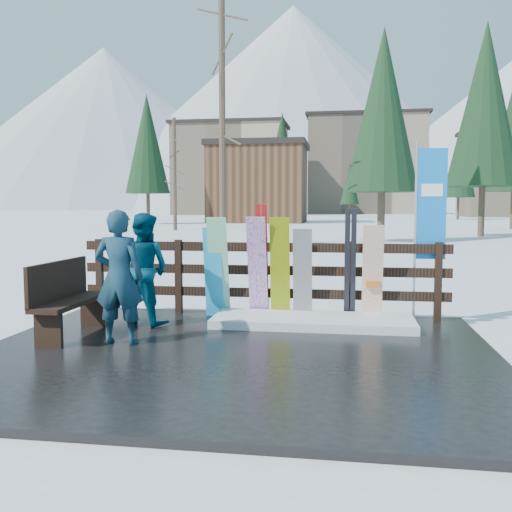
% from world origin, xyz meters
% --- Properties ---
extents(ground, '(700.00, 700.00, 0.00)m').
position_xyz_m(ground, '(0.00, 0.00, 0.00)').
color(ground, white).
rests_on(ground, ground).
extents(deck, '(6.00, 5.00, 0.08)m').
position_xyz_m(deck, '(0.00, 0.00, 0.04)').
color(deck, black).
rests_on(deck, ground).
extents(fence, '(5.60, 0.10, 1.15)m').
position_xyz_m(fence, '(0.00, 2.20, 0.74)').
color(fence, black).
rests_on(fence, deck).
extents(snow_patch, '(2.80, 1.00, 0.12)m').
position_xyz_m(snow_patch, '(0.82, 1.60, 0.14)').
color(snow_patch, white).
rests_on(snow_patch, deck).
extents(bench, '(0.41, 1.50, 0.97)m').
position_xyz_m(bench, '(-2.27, 0.44, 0.60)').
color(bench, black).
rests_on(bench, deck).
extents(snowboard_0, '(0.27, 0.25, 1.36)m').
position_xyz_m(snowboard_0, '(-0.69, 1.98, 0.76)').
color(snowboard_0, '#21B0F2').
rests_on(snowboard_0, deck).
extents(snowboard_1, '(0.29, 0.36, 1.51)m').
position_xyz_m(snowboard_1, '(-0.61, 1.98, 0.83)').
color(snowboard_1, white).
rests_on(snowboard_1, deck).
extents(snowboard_2, '(0.29, 0.25, 1.51)m').
position_xyz_m(snowboard_2, '(0.31, 1.98, 0.83)').
color(snowboard_2, '#EAFF00').
rests_on(snowboard_2, deck).
extents(snowboard_3, '(0.28, 0.43, 1.52)m').
position_xyz_m(snowboard_3, '(-0.02, 1.98, 0.84)').
color(snowboard_3, white).
rests_on(snowboard_3, deck).
extents(snowboard_4, '(0.28, 0.23, 1.34)m').
position_xyz_m(snowboard_4, '(0.64, 1.98, 0.75)').
color(snowboard_4, black).
rests_on(snowboard_4, deck).
extents(snowboard_5, '(0.29, 0.29, 1.40)m').
position_xyz_m(snowboard_5, '(1.65, 1.98, 0.78)').
color(snowboard_5, white).
rests_on(snowboard_5, deck).
extents(ski_pair_a, '(0.16, 0.30, 1.70)m').
position_xyz_m(ski_pair_a, '(0.04, 2.05, 0.93)').
color(ski_pair_a, '#9F1413').
rests_on(ski_pair_a, deck).
extents(ski_pair_b, '(0.17, 0.23, 1.64)m').
position_xyz_m(ski_pair_b, '(1.33, 2.05, 0.90)').
color(ski_pair_b, black).
rests_on(ski_pair_b, deck).
extents(rental_flag, '(0.45, 0.04, 2.60)m').
position_xyz_m(rental_flag, '(2.43, 2.25, 1.69)').
color(rental_flag, silver).
rests_on(rental_flag, deck).
extents(person_front, '(0.62, 0.43, 1.63)m').
position_xyz_m(person_front, '(-1.44, 0.17, 0.90)').
color(person_front, '#1C4F5A').
rests_on(person_front, deck).
extents(person_back, '(0.91, 0.79, 1.58)m').
position_xyz_m(person_back, '(-1.54, 1.30, 0.87)').
color(person_back, '#043E57').
rests_on(person_back, deck).
extents(resort_buildings, '(73.00, 87.60, 22.60)m').
position_xyz_m(resort_buildings, '(1.03, 115.41, 9.81)').
color(resort_buildings, tan).
rests_on(resort_buildings, ground).
extents(trees, '(42.32, 68.63, 12.09)m').
position_xyz_m(trees, '(2.36, 49.28, 5.68)').
color(trees, '#382B1E').
rests_on(trees, ground).
extents(mountains, '(520.00, 260.00, 120.00)m').
position_xyz_m(mountains, '(-10.50, 328.41, 50.20)').
color(mountains, white).
rests_on(mountains, ground).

